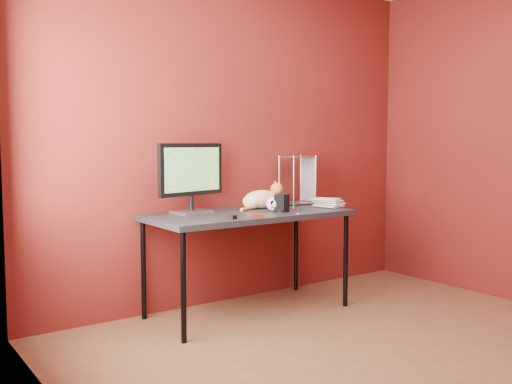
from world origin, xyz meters
TOP-DOWN VIEW (x-y plane):
  - room at (0.00, 0.00)m, footprint 3.52×3.52m
  - desk at (-0.15, 1.37)m, footprint 1.50×0.70m
  - monitor at (-0.52, 1.56)m, footprint 0.57×0.24m
  - cat at (0.07, 1.51)m, footprint 0.45×0.18m
  - skull_mug at (0.03, 1.30)m, footprint 0.11×0.12m
  - speaker at (0.06, 1.25)m, footprint 0.12×0.11m
  - book_stack at (0.48, 1.26)m, footprint 0.23×0.25m
  - wire_rack at (0.49, 1.59)m, footprint 0.25×0.20m
  - pocket_knife at (-0.27, 1.10)m, footprint 0.09×0.05m
  - black_gadget at (-0.45, 1.11)m, footprint 0.06×0.05m
  - washer at (0.09, 1.08)m, footprint 0.05×0.05m

SIDE VIEW (x-z plane):
  - desk at x=-0.15m, z-range 0.32..1.07m
  - washer at x=0.09m, z-range 0.75..0.75m
  - pocket_knife at x=-0.27m, z-range 0.75..0.77m
  - black_gadget at x=-0.45m, z-range 0.75..0.78m
  - skull_mug at x=0.03m, z-range 0.75..0.86m
  - speaker at x=0.06m, z-range 0.75..0.88m
  - cat at x=0.07m, z-range 0.72..0.93m
  - wire_rack at x=0.49m, z-range 0.75..1.15m
  - monitor at x=-0.52m, z-range 0.78..1.28m
  - book_stack at x=0.48m, z-range 0.75..1.56m
  - room at x=0.00m, z-range 0.14..2.75m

